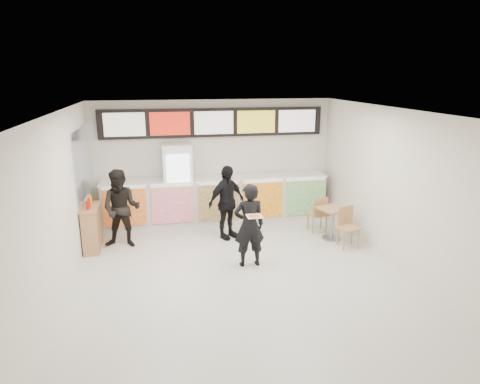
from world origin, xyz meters
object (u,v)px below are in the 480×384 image
object	(u,v)px
drinks_fridge	(178,184)
condiment_ledge	(92,228)
customer_main	(249,225)
customer_mid	(227,202)
cafe_table	(332,218)
customer_left	(121,209)
service_counter	(216,199)

from	to	relation	value
drinks_fridge	condiment_ledge	world-z (taller)	drinks_fridge
customer_main	customer_mid	size ratio (longest dim) A/B	0.98
condiment_ledge	cafe_table	bearing A→B (deg)	-4.44
customer_mid	cafe_table	size ratio (longest dim) A/B	1.08
drinks_fridge	customer_mid	xyz separation A→B (m)	(1.01, -1.17, -0.17)
drinks_fridge	customer_mid	world-z (taller)	drinks_fridge
customer_mid	cafe_table	world-z (taller)	customer_mid
customer_main	customer_left	xyz separation A→B (m)	(-2.46, 1.44, 0.03)
service_counter	customer_mid	xyz separation A→B (m)	(0.07, -1.16, 0.26)
cafe_table	drinks_fridge	bearing A→B (deg)	135.88
drinks_fridge	condiment_ledge	size ratio (longest dim) A/B	1.76
customer_left	condiment_ledge	bearing A→B (deg)	-163.01
customer_mid	customer_main	bearing A→B (deg)	-114.29
cafe_table	service_counter	bearing A→B (deg)	127.69
customer_main	customer_mid	bearing A→B (deg)	-84.97
customer_mid	condiment_ledge	distance (m)	2.91
customer_left	cafe_table	distance (m)	4.61
drinks_fridge	customer_left	world-z (taller)	drinks_fridge
customer_left	cafe_table	xyz separation A→B (m)	(4.57, -0.46, -0.34)
drinks_fridge	customer_main	xyz separation A→B (m)	(1.19, -2.70, -0.18)
drinks_fridge	customer_main	distance (m)	2.95
customer_main	condiment_ledge	xyz separation A→B (m)	(-3.08, 1.39, -0.33)
customer_left	customer_main	bearing A→B (deg)	-18.34
customer_main	condiment_ledge	size ratio (longest dim) A/B	1.44
condiment_ledge	customer_left	bearing A→B (deg)	4.95
drinks_fridge	customer_left	bearing A→B (deg)	-135.16
customer_main	customer_left	distance (m)	2.85
service_counter	customer_left	world-z (taller)	customer_left
customer_main	customer_left	world-z (taller)	customer_left
cafe_table	condiment_ledge	bearing A→B (deg)	158.82
service_counter	customer_main	bearing A→B (deg)	-84.50
customer_main	customer_mid	distance (m)	1.53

